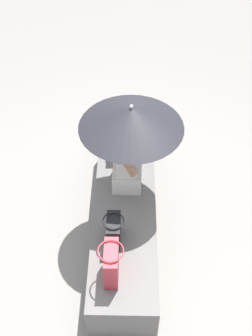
# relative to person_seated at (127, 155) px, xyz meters

# --- Properties ---
(ground_plane) EXTENTS (14.00, 14.00, 0.00)m
(ground_plane) POSITION_rel_person_seated_xyz_m (0.27, -0.02, -0.85)
(ground_plane) COLOR gray
(stone_bench) EXTENTS (2.22, 0.59, 0.46)m
(stone_bench) POSITION_rel_person_seated_xyz_m (0.27, -0.02, -0.62)
(stone_bench) COLOR slate
(stone_bench) RESTS_ON ground
(person_seated) EXTENTS (0.47, 0.29, 0.90)m
(person_seated) POSITION_rel_person_seated_xyz_m (0.00, 0.00, 0.00)
(person_seated) COLOR beige
(person_seated) RESTS_ON stone_bench
(parasol) EXTENTS (0.91, 0.91, 1.01)m
(parasol) POSITION_rel_person_seated_xyz_m (0.05, 0.03, 0.49)
(parasol) COLOR #B7B7BC
(parasol) RESTS_ON stone_bench
(handbag_black) EXTENTS (0.24, 0.18, 0.31)m
(handbag_black) POSITION_rel_person_seated_xyz_m (-0.43, -0.08, -0.24)
(handbag_black) COLOR #335184
(handbag_black) RESTS_ON stone_bench
(tote_bag_canvas) EXTENTS (0.25, 0.19, 0.30)m
(tote_bag_canvas) POSITION_rel_person_seated_xyz_m (0.69, -0.11, -0.24)
(tote_bag_canvas) COLOR black
(tote_bag_canvas) RESTS_ON stone_bench
(shoulder_bag_spare) EXTENTS (0.28, 0.21, 0.36)m
(shoulder_bag_spare) POSITION_rel_person_seated_xyz_m (1.03, -0.11, -0.21)
(shoulder_bag_spare) COLOR #B2333D
(shoulder_bag_spare) RESTS_ON stone_bench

